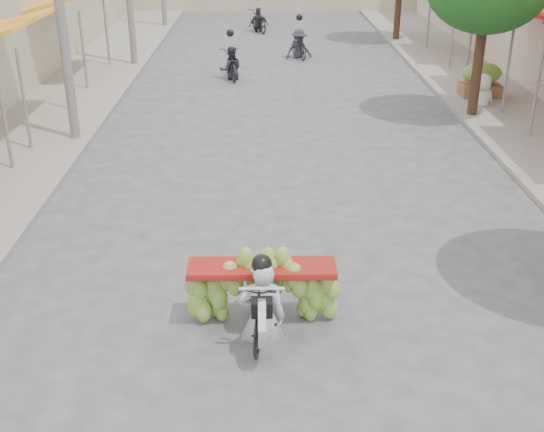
{
  "coord_description": "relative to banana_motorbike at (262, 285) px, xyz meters",
  "views": [
    {
      "loc": [
        -0.61,
        -4.84,
        5.57
      ],
      "look_at": [
        -0.46,
        4.92,
        1.1
      ],
      "focal_mm": 45.0,
      "sensor_mm": 36.0,
      "label": 1
    }
  ],
  "objects": [
    {
      "name": "produce_crate_far",
      "position": [
        6.83,
        12.61,
        -0.02
      ],
      "size": [
        1.2,
        0.88,
        1.16
      ],
      "color": "brown",
      "rests_on": "ground"
    },
    {
      "name": "sidewalk_right",
      "position": [
        7.63,
        11.61,
        -0.68
      ],
      "size": [
        4.0,
        60.0,
        0.12
      ],
      "primitive_type": "cube",
      "color": "gray",
      "rests_on": "ground"
    },
    {
      "name": "sidewalk_left",
      "position": [
        -6.37,
        11.61,
        -0.68
      ],
      "size": [
        4.0,
        60.0,
        0.12
      ],
      "primitive_type": "cube",
      "color": "gray",
      "rests_on": "ground"
    },
    {
      "name": "bg_motorbike_c",
      "position": [
        -0.11,
        25.15,
        0.03
      ],
      "size": [
        1.21,
        1.93,
        1.95
      ],
      "color": "black",
      "rests_on": "ground"
    },
    {
      "name": "banana_motorbike",
      "position": [
        0.0,
        0.0,
        0.0
      ],
      "size": [
        2.2,
        1.86,
        2.24
      ],
      "color": "black",
      "rests_on": "ground"
    },
    {
      "name": "pedestrian",
      "position": [
        6.6,
        11.66,
        0.29
      ],
      "size": [
        1.01,
        0.74,
        1.82
      ],
      "rotation": [
        0.0,
        0.0,
        3.4
      ],
      "color": "white",
      "rests_on": "ground"
    },
    {
      "name": "bg_motorbike_b",
      "position": [
        1.5,
        19.0,
        0.11
      ],
      "size": [
        1.17,
        1.75,
        1.95
      ],
      "color": "black",
      "rests_on": "ground"
    },
    {
      "name": "bg_motorbike_a",
      "position": [
        -1.05,
        15.5,
        -0.01
      ],
      "size": [
        0.95,
        1.82,
        1.95
      ],
      "color": "black",
      "rests_on": "ground"
    }
  ]
}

